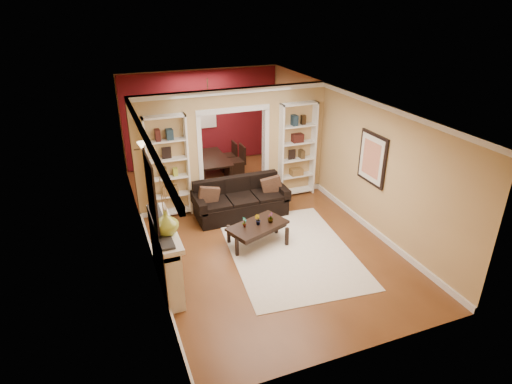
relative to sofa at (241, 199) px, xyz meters
name	(u,v)px	position (x,y,z in m)	size (l,w,h in m)	color
floor	(252,223)	(0.10, -0.45, -0.41)	(8.00, 8.00, 0.00)	brown
ceiling	(251,100)	(0.10, -0.45, 2.29)	(8.00, 8.00, 0.00)	white
wall_back	(202,118)	(0.10, 3.55, 0.94)	(8.00, 8.00, 0.00)	tan
wall_front	(363,274)	(0.10, -4.45, 0.94)	(8.00, 8.00, 0.00)	tan
wall_left	(140,181)	(-2.15, -0.45, 0.94)	(8.00, 8.00, 0.00)	tan
wall_right	(346,152)	(2.35, -0.45, 0.94)	(8.00, 8.00, 0.00)	tan
partition_wall	(233,148)	(0.10, 0.75, 0.94)	(4.50, 0.15, 2.70)	tan
red_back_panel	(202,119)	(0.10, 3.52, 0.91)	(4.44, 0.04, 2.64)	maroon
dining_window	(202,111)	(0.10, 3.48, 1.14)	(0.78, 0.03, 0.98)	#8CA5CC
area_rug	(291,251)	(0.40, -1.78, -0.40)	(2.27, 3.18, 0.01)	white
sofa	(241,199)	(0.00, 0.00, 0.00)	(2.09, 0.90, 0.82)	black
pillow_left	(208,196)	(-0.74, -0.02, 0.21)	(0.44, 0.13, 0.44)	brown
pillow_right	(272,185)	(0.74, -0.02, 0.21)	(0.45, 0.13, 0.45)	brown
coffee_table	(258,234)	(-0.10, -1.29, -0.19)	(1.17, 0.63, 0.44)	black
plant_left	(245,222)	(-0.37, -1.29, 0.14)	(0.11, 0.08, 0.21)	#336626
plant_center	(258,220)	(-0.10, -1.29, 0.14)	(0.11, 0.09, 0.21)	#336626
plant_right	(270,218)	(0.17, -1.29, 0.13)	(0.11, 0.11, 0.20)	#336626
bookshelf_left	(168,167)	(-1.45, 0.58, 0.74)	(0.90, 0.30, 2.30)	white
bookshelf_right	(297,150)	(1.65, 0.58, 0.74)	(0.90, 0.30, 2.30)	white
fireplace	(167,256)	(-1.99, -1.95, 0.17)	(0.32, 1.70, 1.16)	white
vase	(166,223)	(-1.99, -2.24, 0.95)	(0.39, 0.39, 0.40)	#93A234
mirror	(151,191)	(-2.13, -1.95, 1.39)	(0.03, 0.95, 1.10)	silver
wall_sconce	(139,148)	(-2.05, 0.10, 1.42)	(0.18, 0.18, 0.22)	#FFE0A5
framed_art	(372,159)	(2.31, -1.45, 1.14)	(0.04, 0.85, 1.05)	black
dining_table	(211,167)	(0.00, 2.42, -0.13)	(0.87, 1.57, 0.55)	black
dining_chair_nw	(194,170)	(-0.55, 2.12, -0.02)	(0.38, 0.38, 0.77)	black
dining_chair_ne	(234,162)	(0.55, 2.12, 0.05)	(0.45, 0.45, 0.92)	black
dining_chair_sw	(189,162)	(-0.55, 2.72, -0.03)	(0.37, 0.37, 0.75)	black
dining_chair_se	(227,156)	(0.55, 2.72, 0.00)	(0.40, 0.40, 0.82)	black
chandelier	(214,104)	(0.10, 2.25, 1.61)	(0.50, 0.50, 0.30)	#322416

